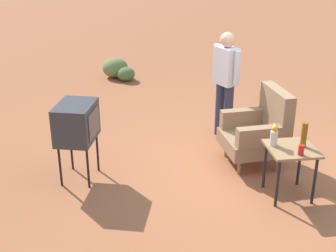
{
  "coord_description": "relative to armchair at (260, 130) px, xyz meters",
  "views": [
    {
      "loc": [
        5.36,
        -1.76,
        3.01
      ],
      "look_at": [
        -0.09,
        -1.04,
        0.65
      ],
      "focal_mm": 49.23,
      "sensor_mm": 36.0,
      "label": 1
    }
  ],
  "objects": [
    {
      "name": "flower_vase",
      "position": [
        0.79,
        -0.1,
        0.29
      ],
      "size": [
        0.15,
        0.1,
        0.27
      ],
      "color": "silver",
      "rests_on": "side_table"
    },
    {
      "name": "person_standing",
      "position": [
        -0.93,
        -0.26,
        0.44
      ],
      "size": [
        0.52,
        0.35,
        1.64
      ],
      "color": "#2D3347",
      "rests_on": "ground"
    },
    {
      "name": "soda_can_red",
      "position": [
        1.07,
        0.12,
        0.21
      ],
      "size": [
        0.07,
        0.07,
        0.12
      ],
      "primitive_type": "cylinder",
      "color": "red",
      "rests_on": "side_table"
    },
    {
      "name": "bottle_tall_amber",
      "position": [
        0.86,
        0.24,
        0.3
      ],
      "size": [
        0.07,
        0.07,
        0.3
      ],
      "primitive_type": "cylinder",
      "color": "brown",
      "rests_on": "side_table"
    },
    {
      "name": "ground_plane",
      "position": [
        0.15,
        -0.23,
        -0.5
      ],
      "size": [
        60.0,
        60.0,
        0.0
      ],
      "primitive_type": "plane",
      "color": "#A05B38"
    },
    {
      "name": "shrub_lone",
      "position": [
        -4.31,
        -1.85,
        -0.28
      ],
      "size": [
        0.55,
        0.55,
        0.43
      ],
      "primitive_type": "ellipsoid",
      "color": "olive",
      "rests_on": "ground"
    },
    {
      "name": "shrub_mid",
      "position": [
        -4.01,
        -1.63,
        -0.35
      ],
      "size": [
        0.38,
        0.38,
        0.29
      ],
      "primitive_type": "ellipsoid",
      "color": "#516B38",
      "rests_on": "ground"
    },
    {
      "name": "shrub_near",
      "position": [
        -2.42,
        1.02,
        -0.34
      ],
      "size": [
        0.4,
        0.4,
        0.31
      ],
      "primitive_type": "ellipsoid",
      "color": "olive",
      "rests_on": "ground"
    },
    {
      "name": "side_table",
      "position": [
        0.88,
        0.1,
        0.05
      ],
      "size": [
        0.56,
        0.56,
        0.64
      ],
      "color": "black",
      "rests_on": "ground"
    },
    {
      "name": "armchair",
      "position": [
        0.0,
        0.0,
        0.0
      ],
      "size": [
        0.83,
        0.84,
        1.06
      ],
      "color": "#937047",
      "rests_on": "ground"
    },
    {
      "name": "tv_on_stand",
      "position": [
        0.12,
        -2.42,
        0.28
      ],
      "size": [
        0.69,
        0.58,
        1.03
      ],
      "color": "black",
      "rests_on": "ground"
    }
  ]
}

